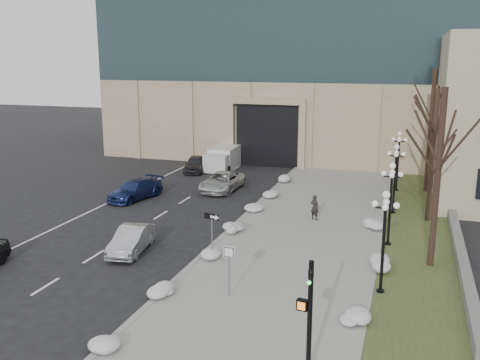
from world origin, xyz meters
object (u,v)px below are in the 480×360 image
object	(u,v)px
pedestrian	(315,207)
lamppost_a	(384,228)
lamppost_c	(395,170)
keep_sign	(229,260)
car_b	(132,240)
traffic_signal	(308,321)
car_d	(222,182)
one_way_sign	(214,223)
lamppost_d	(399,153)
box_truck	(225,158)
car_e	(195,164)
car_c	(135,190)
lamppost_b	(391,193)

from	to	relation	value
pedestrian	lamppost_a	world-z (taller)	lamppost_a
lamppost_c	keep_sign	bearing A→B (deg)	-112.21
car_b	lamppost_c	world-z (taller)	lamppost_c
traffic_signal	lamppost_c	size ratio (longest dim) A/B	0.87
car_d	one_way_sign	size ratio (longest dim) A/B	2.01
one_way_sign	lamppost_d	distance (m)	20.13
one_way_sign	lamppost_a	bearing A→B (deg)	7.32
car_d	box_truck	size ratio (longest dim) A/B	0.81
car_e	traffic_signal	bearing A→B (deg)	-73.48
car_c	car_b	bearing A→B (deg)	-48.80
keep_sign	lamppost_b	distance (m)	11.06
car_d	lamppost_c	distance (m)	13.62
car_d	pedestrian	world-z (taller)	pedestrian
car_c	lamppost_b	size ratio (longest dim) A/B	1.03
car_e	keep_sign	distance (m)	26.74
car_c	lamppost_c	bearing A→B (deg)	18.96
box_truck	lamppost_b	world-z (taller)	lamppost_b
lamppost_a	one_way_sign	bearing A→B (deg)	171.68
car_e	lamppost_d	xyz separation A→B (m)	(17.92, -2.09, 2.34)
one_way_sign	pedestrian	bearing A→B (deg)	82.52
car_c	box_truck	bearing A→B (deg)	92.19
traffic_signal	lamppost_a	xyz separation A→B (m)	(1.90, 7.41, 1.01)
car_c	car_d	world-z (taller)	car_d
car_d	one_way_sign	xyz separation A→B (m)	(4.76, -14.43, 1.42)
keep_sign	lamppost_d	xyz separation A→B (m)	(6.32, 21.98, 1.31)
pedestrian	lamppost_b	xyz separation A→B (m)	(4.74, -3.30, 2.14)
lamppost_b	car_b	bearing A→B (deg)	-158.46
box_truck	one_way_sign	size ratio (longest dim) A/B	2.49
car_b	pedestrian	bearing A→B (deg)	36.22
one_way_sign	traffic_signal	xyz separation A→B (m)	(6.50, -8.63, -0.08)
lamppost_b	lamppost_a	bearing A→B (deg)	-90.00
one_way_sign	car_b	bearing A→B (deg)	-165.00
lamppost_c	pedestrian	bearing A→B (deg)	-145.95
one_way_sign	lamppost_d	bearing A→B (deg)	80.96
car_e	lamppost_c	size ratio (longest dim) A/B	0.90
traffic_signal	lamppost_a	distance (m)	7.71
box_truck	keep_sign	bearing A→B (deg)	-71.82
lamppost_a	lamppost_c	bearing A→B (deg)	90.00
lamppost_a	keep_sign	bearing A→B (deg)	-158.57
pedestrian	lamppost_d	bearing A→B (deg)	-92.92
car_b	one_way_sign	bearing A→B (deg)	-9.54
car_c	traffic_signal	world-z (taller)	traffic_signal
car_e	lamppost_a	bearing A→B (deg)	-62.71
car_b	lamppost_d	xyz separation A→B (m)	(13.22, 18.22, 2.39)
car_e	one_way_sign	bearing A→B (deg)	-77.34
car_b	traffic_signal	xyz separation A→B (m)	(11.32, -8.69, 1.37)
traffic_signal	box_truck	bearing A→B (deg)	123.83
lamppost_a	lamppost_c	xyz separation A→B (m)	(0.00, 13.00, 0.00)
lamppost_c	car_c	bearing A→B (deg)	-174.41
car_b	keep_sign	world-z (taller)	keep_sign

